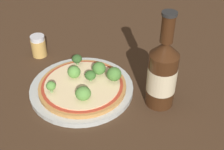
% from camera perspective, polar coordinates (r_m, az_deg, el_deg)
% --- Properties ---
extents(ground_plane, '(3.00, 3.00, 0.00)m').
position_cam_1_polar(ground_plane, '(0.76, -4.30, -2.70)').
color(ground_plane, '#3D2819').
extents(plate, '(0.25, 0.25, 0.01)m').
position_cam_1_polar(plate, '(0.76, -5.55, -2.48)').
color(plate, '#B2B7B2').
rests_on(plate, ground_plane).
extents(pizza, '(0.21, 0.21, 0.01)m').
position_cam_1_polar(pizza, '(0.75, -5.57, -1.82)').
color(pizza, '#B77F42').
rests_on(pizza, plate).
extents(broccoli_floret_0, '(0.02, 0.02, 0.03)m').
position_cam_1_polar(broccoli_floret_0, '(0.72, -11.10, -2.00)').
color(broccoli_floret_0, '#6B8E51').
rests_on(broccoli_floret_0, pizza).
extents(broccoli_floret_1, '(0.04, 0.04, 0.03)m').
position_cam_1_polar(broccoli_floret_1, '(0.69, -5.30, -3.38)').
color(broccoli_floret_1, '#6B8E51').
rests_on(broccoli_floret_1, pizza).
extents(broccoli_floret_2, '(0.03, 0.03, 0.03)m').
position_cam_1_polar(broccoli_floret_2, '(0.76, -6.96, 0.55)').
color(broccoli_floret_2, '#6B8E51').
rests_on(broccoli_floret_2, pizza).
extents(broccoli_floret_3, '(0.03, 0.03, 0.03)m').
position_cam_1_polar(broccoli_floret_3, '(0.76, -2.39, 1.23)').
color(broccoli_floret_3, '#6B8E51').
rests_on(broccoli_floret_3, pizza).
extents(broccoli_floret_4, '(0.03, 0.03, 0.03)m').
position_cam_1_polar(broccoli_floret_4, '(0.74, -3.81, -0.24)').
color(broccoli_floret_4, '#6B8E51').
rests_on(broccoli_floret_4, pizza).
extents(broccoli_floret_5, '(0.03, 0.03, 0.03)m').
position_cam_1_polar(broccoli_floret_5, '(0.80, -6.42, 2.94)').
color(broccoli_floret_5, '#6B8E51').
rests_on(broccoli_floret_5, pizza).
extents(broccoli_floret_6, '(0.04, 0.04, 0.04)m').
position_cam_1_polar(broccoli_floret_6, '(0.74, 0.38, 0.17)').
color(broccoli_floret_6, '#6B8E51').
rests_on(broccoli_floret_6, pizza).
extents(beer_bottle, '(0.07, 0.07, 0.23)m').
position_cam_1_polar(beer_bottle, '(0.68, 9.18, 0.34)').
color(beer_bottle, '#381E0F').
rests_on(beer_bottle, ground_plane).
extents(pepper_shaker, '(0.04, 0.04, 0.06)m').
position_cam_1_polar(pepper_shaker, '(0.89, -13.28, 5.20)').
color(pepper_shaker, tan).
rests_on(pepper_shaker, ground_plane).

